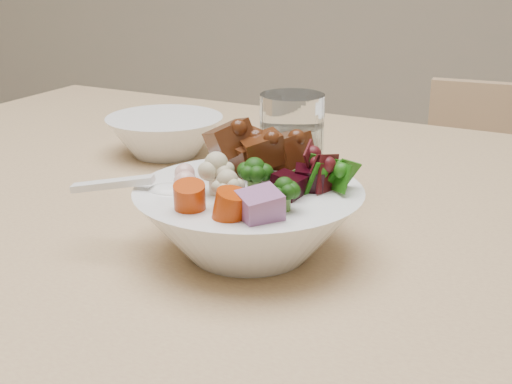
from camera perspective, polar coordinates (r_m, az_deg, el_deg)
dining_table at (r=0.78m, az=12.36°, el=-9.59°), size 1.91×1.32×0.82m
chair_far at (r=1.51m, az=19.51°, el=-6.57°), size 0.43×0.43×0.84m
food_bowl at (r=0.69m, az=-0.42°, el=-1.92°), size 0.22×0.22×0.12m
soup_spoon at (r=0.69m, az=-8.15°, el=0.18°), size 0.12×0.04×0.02m
water_glass at (r=0.83m, az=2.85°, el=3.15°), size 0.07×0.07×0.13m
side_bowl at (r=1.03m, az=-7.29°, el=4.47°), size 0.17×0.17×0.06m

